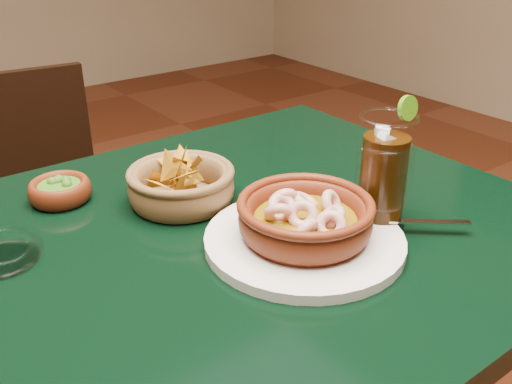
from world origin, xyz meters
TOP-DOWN VIEW (x-y plane):
  - dining_table at (0.00, 0.00)m, footprint 1.20×0.80m
  - dining_chair at (0.00, 0.70)m, footprint 0.43×0.43m
  - shrimp_plate at (0.17, -0.10)m, footprint 0.36×0.29m
  - chip_basket at (0.09, 0.12)m, footprint 0.21×0.21m
  - guacamole_ramekin at (-0.06, 0.25)m, footprint 0.12×0.12m
  - cola_drink at (0.30, -0.12)m, footprint 0.17×0.17m
  - glass_ashtray at (-0.19, 0.11)m, footprint 0.12×0.12m

SIDE VIEW (x-z plane):
  - dining_chair at x=0.00m, z-range 0.04..0.88m
  - dining_table at x=0.00m, z-range 0.28..1.03m
  - glass_ashtray at x=-0.19m, z-range 0.75..0.78m
  - guacamole_ramekin at x=-0.06m, z-range 0.75..0.79m
  - chip_basket at x=0.09m, z-range 0.72..0.84m
  - shrimp_plate at x=0.17m, z-range 0.74..0.82m
  - cola_drink at x=0.30m, z-range 0.74..0.93m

